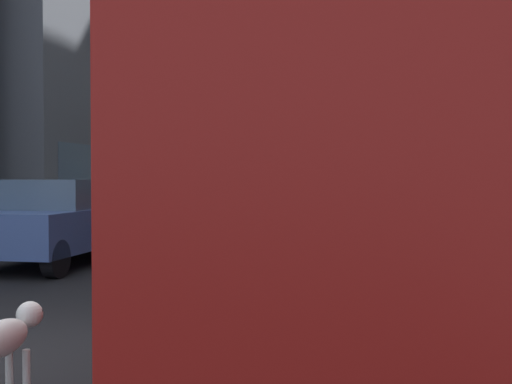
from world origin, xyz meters
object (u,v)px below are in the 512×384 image
Objects in this scene: transit_bus at (347,170)px; car_red_coupe at (363,201)px; car_silver_sedan at (346,189)px; box_truck at (193,177)px; dalmatian_dog at (6,339)px; car_blue_hatchback at (64,220)px.

transit_bus is 13.25m from car_red_coupe.
car_red_coupe is (0.00, 13.21, -0.96)m from transit_bus.
box_truck reaches higher than car_silver_sedan.
car_red_coupe is at bearing 83.25° from dalmatian_dog.
car_blue_hatchback is at bearing -90.00° from box_truck.
transit_bus reaches higher than car_red_coupe.
car_red_coupe is at bearing 90.00° from transit_bus.
car_red_coupe is 12.39m from car_blue_hatchback.
transit_bus is at bearing -87.44° from car_silver_sedan.
car_silver_sedan is 4.47× the size of dalmatian_dog.
box_truck reaches higher than car_blue_hatchback.
box_truck is at bearing -159.94° from car_red_coupe.
car_blue_hatchback is 9.04m from box_truck.
box_truck is (-5.60, 11.17, -0.11)m from transit_bus.
car_blue_hatchback is at bearing 114.82° from dalmatian_dog.
car_red_coupe and car_blue_hatchback have the same top height.
car_blue_hatchback is at bearing 158.90° from transit_bus.
dalmatian_dog is at bearing -90.81° from car_silver_sedan.
car_silver_sedan is 0.57× the size of box_truck.
car_red_coupe is 0.96× the size of car_silver_sedan.
dalmatian_dog is (3.42, -16.40, -1.15)m from box_truck.
car_blue_hatchback and car_silver_sedan have the same top height.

